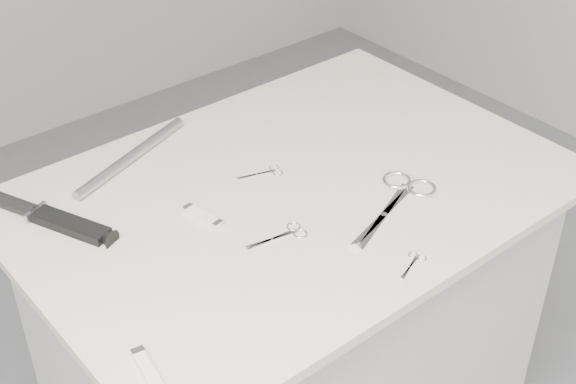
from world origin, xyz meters
TOP-DOWN VIEW (x-y plane):
  - plinth at (0.00, 0.00)m, footprint 0.90×0.60m
  - display_board at (0.00, 0.00)m, footprint 1.00×0.70m
  - large_shears at (0.13, -0.15)m, footprint 0.24×0.14m
  - embroidery_scissors_a at (-0.10, -0.10)m, footprint 0.11×0.05m
  - embroidery_scissors_b at (-0.01, 0.07)m, footprint 0.09×0.05m
  - tiny_scissors at (0.01, -0.29)m, footprint 0.07×0.04m
  - sheathed_knife at (-0.39, 0.20)m, footprint 0.13×0.24m
  - pocket_knife_a at (-0.18, 0.02)m, footprint 0.03×0.08m
  - pocket_knife_b at (-0.44, -0.22)m, footprint 0.04×0.10m
  - metal_rail at (-0.18, 0.26)m, footprint 0.29×0.12m

SIDE VIEW (x-z plane):
  - plinth at x=0.00m, z-range 0.00..0.90m
  - display_board at x=0.00m, z-range 0.90..0.92m
  - tiny_scissors at x=0.01m, z-range 0.92..0.92m
  - embroidery_scissors_b at x=-0.01m, z-range 0.92..0.92m
  - embroidery_scissors_a at x=-0.10m, z-range 0.92..0.92m
  - large_shears at x=0.13m, z-range 0.92..0.93m
  - pocket_knife_a at x=-0.18m, z-range 0.92..0.93m
  - pocket_knife_b at x=-0.44m, z-range 0.92..0.93m
  - sheathed_knife at x=-0.39m, z-range 0.91..0.94m
  - metal_rail at x=-0.18m, z-range 0.92..0.94m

